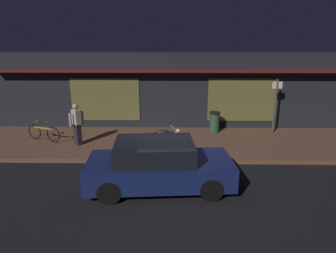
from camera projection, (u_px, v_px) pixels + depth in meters
ground_plane at (173, 176)px, 9.22m from camera, size 60.00×60.00×0.00m
sidewalk_slab at (173, 143)px, 12.08m from camera, size 18.00×4.00×0.15m
storefront_building at (174, 89)px, 14.85m from camera, size 18.00×3.30×3.60m
motorcycle at (160, 140)px, 10.65m from camera, size 1.67×0.71×0.97m
bicycle_parked at (44, 133)px, 11.99m from camera, size 1.56×0.67×0.91m
person_photographer at (77, 123)px, 11.41m from camera, size 0.49×0.50×1.67m
sign_post at (275, 103)px, 12.80m from camera, size 0.44×0.09×2.40m
trash_bin at (214, 122)px, 13.16m from camera, size 0.48×0.48×0.93m
parked_car_near at (158, 165)px, 8.33m from camera, size 4.22×2.06×1.42m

